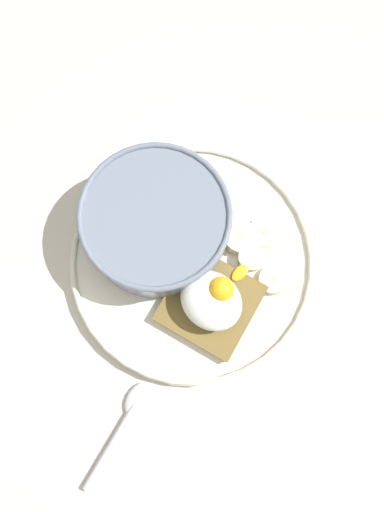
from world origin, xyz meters
The scene contains 10 objects.
ground_plane centered at (0.00, 0.00, 1.00)cm, with size 120.00×120.00×2.00cm, color beige.
plate centered at (0.00, 0.00, 2.80)cm, with size 25.46×25.46×1.60cm.
oatmeal_bowl centered at (4.89, 0.36, 5.75)cm, with size 14.98×14.98×5.32cm.
toast_slice centered at (-4.48, 2.05, 3.62)cm, with size 10.38×10.38×1.10cm.
poached_egg centered at (-4.48, 1.83, 5.75)cm, with size 6.34×8.16×3.77cm.
banana_slice_front centered at (-4.35, -4.23, 3.69)cm, with size 3.32×3.29×1.45cm.
banana_slice_left centered at (-7.52, -4.10, 3.57)cm, with size 3.49×3.40×1.43cm.
banana_slice_back centered at (-1.97, -5.02, 3.74)cm, with size 5.00×4.99×1.74cm.
banana_slice_right centered at (-3.51, -7.18, 3.56)cm, with size 4.48×4.45×1.36cm.
spoon centered at (-6.27, 16.14, 2.40)cm, with size 4.06×11.45×0.80cm.
Camera 1 is at (-7.45, 7.92, 53.53)cm, focal length 35.00 mm.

